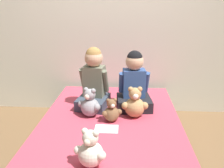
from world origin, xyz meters
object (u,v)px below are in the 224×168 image
object	(u,v)px
child_on_left	(94,81)
teddy_bear_between_children	(112,112)
teddy_bear_held_by_right_child	(135,104)
child_on_right	(134,84)
sign_card	(106,129)
bed	(110,138)
teddy_bear_held_by_left_child	(90,104)
teddy_bear_at_foot_of_bed	(91,151)

from	to	relation	value
child_on_left	teddy_bear_between_children	size ratio (longest dim) A/B	2.78
teddy_bear_held_by_right_child	child_on_left	bearing A→B (deg)	146.56
child_on_right	sign_card	size ratio (longest dim) A/B	2.90
bed	sign_card	bearing A→B (deg)	-98.87
child_on_left	teddy_bear_held_by_left_child	world-z (taller)	child_on_left
child_on_right	teddy_bear_at_foot_of_bed	distance (m)	1.07
teddy_bear_between_children	child_on_right	bearing A→B (deg)	38.26
bed	child_on_left	size ratio (longest dim) A/B	3.04
child_on_right	sign_card	bearing A→B (deg)	-122.67
teddy_bear_held_by_left_child	teddy_bear_at_foot_of_bed	world-z (taller)	teddy_bear_held_by_left_child
child_on_right	teddy_bear_at_foot_of_bed	bearing A→B (deg)	-113.59
teddy_bear_held_by_right_child	teddy_bear_between_children	world-z (taller)	teddy_bear_held_by_right_child
child_on_left	sign_card	distance (m)	0.61
teddy_bear_held_by_left_child	teddy_bear_between_children	distance (m)	0.24
child_on_right	sign_card	xyz separation A→B (m)	(-0.25, -0.51, -0.26)
teddy_bear_between_children	bed	bearing A→B (deg)	-174.75
child_on_right	teddy_bear_between_children	xyz separation A→B (m)	(-0.21, -0.35, -0.16)
sign_card	teddy_bear_at_foot_of_bed	bearing A→B (deg)	-97.24
teddy_bear_between_children	teddy_bear_held_by_left_child	bearing A→B (deg)	135.54
teddy_bear_held_by_left_child	sign_card	world-z (taller)	teddy_bear_held_by_left_child
bed	sign_card	world-z (taller)	sign_card
child_on_left	teddy_bear_held_by_left_child	size ratio (longest dim) A/B	2.19
child_on_left	bed	bearing A→B (deg)	-50.36
sign_card	teddy_bear_held_by_right_child	bearing A→B (deg)	46.11
teddy_bear_between_children	sign_card	distance (m)	0.19
teddy_bear_held_by_right_child	teddy_bear_between_children	bearing A→B (deg)	-157.60
teddy_bear_at_foot_of_bed	sign_card	distance (m)	0.52
bed	teddy_bear_between_children	world-z (taller)	teddy_bear_between_children
teddy_bear_between_children	teddy_bear_at_foot_of_bed	distance (m)	0.67
bed	child_on_right	xyz separation A→B (m)	(0.23, 0.35, 0.45)
child_on_right	teddy_bear_between_children	size ratio (longest dim) A/B	2.64
teddy_bear_at_foot_of_bed	child_on_left	bearing A→B (deg)	113.36
sign_card	teddy_bear_held_by_left_child	bearing A→B (deg)	125.57
bed	teddy_bear_held_by_left_child	xyz separation A→B (m)	(-0.21, 0.11, 0.31)
child_on_left	teddy_bear_at_foot_of_bed	xyz separation A→B (m)	(0.11, -1.01, -0.17)
bed	child_on_left	world-z (taller)	child_on_left
teddy_bear_held_by_left_child	teddy_bear_held_by_right_child	size ratio (longest dim) A/B	0.94
teddy_bear_held_by_left_child	teddy_bear_held_by_right_child	xyz separation A→B (m)	(0.44, 0.01, 0.01)
child_on_left	teddy_bear_between_children	world-z (taller)	child_on_left
child_on_left	sign_card	bearing A→B (deg)	-60.41
teddy_bear_held_by_left_child	teddy_bear_between_children	world-z (taller)	teddy_bear_held_by_left_child
teddy_bear_at_foot_of_bed	teddy_bear_held_by_left_child	bearing A→B (deg)	115.98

